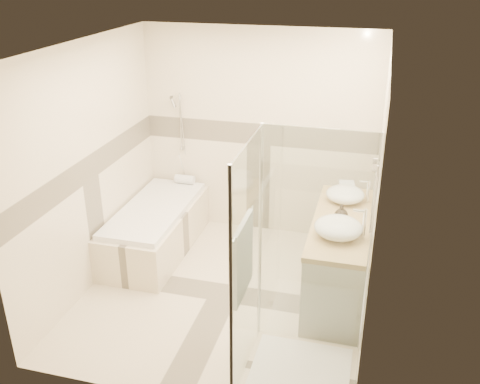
% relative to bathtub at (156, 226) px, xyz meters
% --- Properties ---
extents(room, '(2.82, 3.02, 2.52)m').
position_rel_bathtub_xyz_m(room, '(1.08, -0.64, 0.95)').
color(room, beige).
rests_on(room, ground).
extents(bathtub, '(0.75, 1.70, 0.56)m').
position_rel_bathtub_xyz_m(bathtub, '(0.00, 0.00, 0.00)').
color(bathtub, beige).
rests_on(bathtub, ground).
extents(vanity, '(0.58, 1.62, 0.85)m').
position_rel_bathtub_xyz_m(vanity, '(2.15, -0.35, 0.12)').
color(vanity, silver).
rests_on(vanity, ground).
extents(shower_enclosure, '(0.96, 0.93, 2.04)m').
position_rel_bathtub_xyz_m(shower_enclosure, '(1.86, -1.62, 0.20)').
color(shower_enclosure, beige).
rests_on(shower_enclosure, ground).
extents(vessel_sink_near, '(0.40, 0.40, 0.16)m').
position_rel_bathtub_xyz_m(vessel_sink_near, '(2.13, 0.09, 0.62)').
color(vessel_sink_near, white).
rests_on(vessel_sink_near, vanity).
extents(vessel_sink_far, '(0.44, 0.44, 0.18)m').
position_rel_bathtub_xyz_m(vessel_sink_far, '(2.13, -0.69, 0.63)').
color(vessel_sink_far, white).
rests_on(vessel_sink_far, vanity).
extents(faucet_near, '(0.11, 0.03, 0.26)m').
position_rel_bathtub_xyz_m(faucet_near, '(2.35, 0.09, 0.69)').
color(faucet_near, silver).
rests_on(faucet_near, vanity).
extents(faucet_far, '(0.12, 0.03, 0.30)m').
position_rel_bathtub_xyz_m(faucet_far, '(2.35, -0.69, 0.72)').
color(faucet_far, silver).
rests_on(faucet_far, vanity).
extents(amenity_bottle_a, '(0.09, 0.09, 0.17)m').
position_rel_bathtub_xyz_m(amenity_bottle_a, '(2.13, -0.51, 0.63)').
color(amenity_bottle_a, black).
rests_on(amenity_bottle_a, vanity).
extents(amenity_bottle_b, '(0.16, 0.16, 0.17)m').
position_rel_bathtub_xyz_m(amenity_bottle_b, '(2.13, -0.37, 0.63)').
color(amenity_bottle_b, black).
rests_on(amenity_bottle_b, vanity).
extents(folded_towels, '(0.20, 0.29, 0.09)m').
position_rel_bathtub_xyz_m(folded_towels, '(2.13, 0.33, 0.59)').
color(folded_towels, silver).
rests_on(folded_towels, vanity).
extents(rolled_towel, '(0.24, 0.11, 0.11)m').
position_rel_bathtub_xyz_m(rolled_towel, '(0.10, 0.74, 0.31)').
color(rolled_towel, silver).
rests_on(rolled_towel, bathtub).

